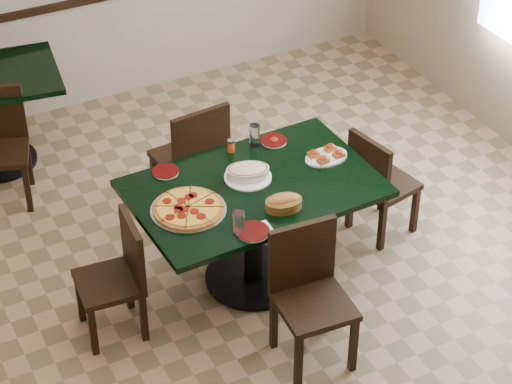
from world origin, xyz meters
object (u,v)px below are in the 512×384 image
pepperoni_pizza (188,208)px  bread_basket (284,203)px  chair_left (119,272)px  lasagna_casserole (248,172)px  chair_right (377,181)px  main_table (254,209)px  chair_near (309,288)px  chair_far (194,155)px  bruschetta_platter (326,155)px

pepperoni_pizza → bread_basket: bearing=-24.5°
chair_left → lasagna_casserole: 0.99m
chair_right → lasagna_casserole: bearing=76.7°
main_table → chair_near: 0.71m
pepperoni_pizza → lasagna_casserole: size_ratio=1.48×
chair_right → pepperoni_pizza: 1.45m
chair_near → pepperoni_pizza: 0.84m
main_table → chair_far: (-0.05, 0.79, -0.06)m
main_table → chair_left: bearing=-179.9°
chair_far → main_table: bearing=88.5°
main_table → pepperoni_pizza: size_ratio=3.37×
lasagna_casserole → bruschetta_platter: (0.54, -0.03, -0.02)m
chair_far → chair_right: chair_far is taller
chair_left → pepperoni_pizza: bearing=92.4°
bread_basket → bruschetta_platter: bearing=42.5°
main_table → chair_left: chair_left is taller
chair_right → bread_basket: size_ratio=3.30×
chair_far → bread_basket: (0.10, -1.07, 0.28)m
chair_near → chair_left: size_ratio=1.11×
main_table → lasagna_casserole: (0.00, 0.09, 0.23)m
chair_far → lasagna_casserole: bearing=89.2°
chair_right → bruschetta_platter: bruschetta_platter is taller
main_table → pepperoni_pizza: bearing=-175.7°
main_table → lasagna_casserole: lasagna_casserole is taller
pepperoni_pizza → bread_basket: size_ratio=1.86×
chair_near → bruschetta_platter: size_ratio=2.91×
lasagna_casserole → chair_far: bearing=112.6°
bread_basket → chair_right: bearing=28.3°
chair_near → bruschetta_platter: (0.55, 0.76, 0.29)m
pepperoni_pizza → lasagna_casserole: 0.48m
pepperoni_pizza → bruschetta_platter: (1.00, 0.11, 0.01)m
chair_far → bruschetta_platter: 0.98m
chair_near → pepperoni_pizza: chair_near is taller
bruschetta_platter → chair_right: bearing=-3.8°
pepperoni_pizza → chair_near: bearing=-55.7°
chair_far → chair_left: bearing=38.5°
chair_left → lasagna_casserole: (0.91, 0.12, 0.36)m
chair_near → chair_left: (-0.90, 0.68, -0.05)m
lasagna_casserole → bread_basket: 0.37m
chair_near → lasagna_casserole: chair_near is taller
chair_near → pepperoni_pizza: (-0.45, 0.66, 0.28)m
chair_left → lasagna_casserole: lasagna_casserole is taller
main_table → pepperoni_pizza: 0.50m
chair_near → lasagna_casserole: bearing=93.6°
bread_basket → chair_far: bearing=103.4°
chair_right → lasagna_casserole: 1.01m
pepperoni_pizza → bread_basket: bread_basket is taller
chair_right → chair_far: bearing=42.4°
pepperoni_pizza → bruschetta_platter: size_ratio=1.49×
chair_right → bruschetta_platter: size_ratio=2.66×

